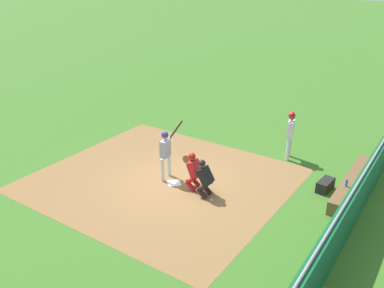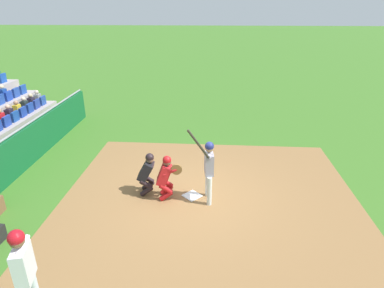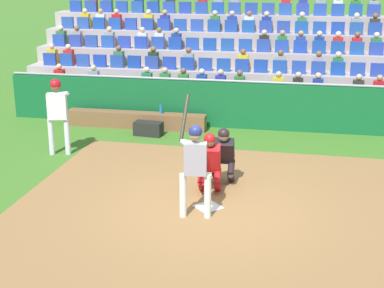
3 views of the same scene
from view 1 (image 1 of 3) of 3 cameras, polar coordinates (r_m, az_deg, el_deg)
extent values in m
plane|color=#3C6E24|center=(14.34, -2.46, -5.37)|extent=(160.00, 160.00, 0.00)
cube|color=olive|center=(14.61, -4.06, -4.83)|extent=(7.58, 8.35, 0.01)
cube|color=white|center=(14.34, -2.46, -5.32)|extent=(0.62, 0.62, 0.02)
cylinder|color=silver|center=(14.34, -4.03, -3.54)|extent=(0.14, 0.14, 0.83)
cylinder|color=silver|center=(14.68, -3.14, -2.83)|extent=(0.14, 0.14, 0.83)
cube|color=#948FA1|center=(14.20, -3.65, -0.61)|extent=(0.42, 0.26, 0.59)
sphere|color=#A17B52|center=(14.03, -3.69, 1.04)|extent=(0.22, 0.22, 0.22)
sphere|color=navy|center=(14.01, -3.70, 1.27)|extent=(0.24, 0.24, 0.24)
cylinder|color=#948FA1|center=(14.12, -3.49, 0.48)|extent=(0.44, 0.09, 0.14)
cylinder|color=#948FA1|center=(14.25, -3.17, 0.71)|extent=(0.17, 0.14, 0.13)
cylinder|color=#28261B|center=(13.98, -2.17, 1.98)|extent=(0.09, 0.58, 0.76)
sphere|color=black|center=(14.27, -2.98, 0.85)|extent=(0.06, 0.06, 0.06)
cylinder|color=#AE1418|center=(13.86, -0.15, -5.73)|extent=(0.17, 0.39, 0.34)
cylinder|color=#AE1418|center=(13.75, -0.15, -4.94)|extent=(0.17, 0.39, 0.33)
cylinder|color=#AE1418|center=(14.11, 0.48, -5.18)|extent=(0.17, 0.39, 0.34)
cylinder|color=#AE1418|center=(14.00, 0.48, -4.39)|extent=(0.17, 0.39, 0.33)
cube|color=red|center=(13.69, 0.36, -3.36)|extent=(0.45, 0.45, 0.60)
cube|color=#AE1418|center=(13.74, -0.08, -3.25)|extent=(0.40, 0.24, 0.45)
sphere|color=brown|center=(13.57, 0.00, -1.89)|extent=(0.22, 0.22, 0.22)
cube|color=black|center=(13.57, 0.00, -1.89)|extent=(0.21, 0.12, 0.20)
sphere|color=#AE1418|center=(13.54, 0.00, -1.66)|extent=(0.24, 0.24, 0.24)
cylinder|color=brown|center=(13.84, -0.68, -2.07)|extent=(0.09, 0.30, 0.30)
cylinder|color=red|center=(13.82, 0.01, -2.43)|extent=(0.18, 0.40, 0.22)
cylinder|color=black|center=(13.44, 1.41, -6.75)|extent=(0.16, 0.39, 0.34)
cylinder|color=black|center=(13.33, 1.42, -5.93)|extent=(0.16, 0.39, 0.33)
cylinder|color=black|center=(13.68, 2.08, -6.16)|extent=(0.16, 0.39, 0.34)
cylinder|color=black|center=(13.58, 2.09, -5.36)|extent=(0.16, 0.39, 0.33)
cube|color=black|center=(13.28, 1.84, -4.35)|extent=(0.44, 0.49, 0.60)
cube|color=black|center=(13.33, 1.41, -4.23)|extent=(0.39, 0.28, 0.43)
sphere|color=brown|center=(13.18, 1.35, -2.86)|extent=(0.22, 0.22, 0.22)
cube|color=black|center=(13.18, 1.35, -2.86)|extent=(0.20, 0.14, 0.19)
sphere|color=black|center=(13.15, 1.35, -2.62)|extent=(0.24, 0.24, 0.24)
cube|color=#12592D|center=(12.06, 20.16, -9.51)|extent=(13.54, 0.24, 1.28)
cylinder|color=gray|center=(11.72, 20.63, -6.70)|extent=(13.54, 0.07, 0.07)
cube|color=brown|center=(14.85, 20.72, -4.99)|extent=(3.96, 0.40, 0.44)
cylinder|color=blue|center=(14.06, 20.24, -4.97)|extent=(0.07, 0.07, 0.25)
cube|color=black|center=(14.52, 17.64, -5.35)|extent=(0.79, 0.44, 0.37)
cylinder|color=silver|center=(16.54, 13.09, -0.19)|extent=(0.16, 0.16, 0.89)
cylinder|color=silver|center=(16.19, 12.91, -0.71)|extent=(0.16, 0.16, 0.89)
cube|color=silver|center=(16.08, 13.24, 2.01)|extent=(0.49, 0.32, 0.63)
sphere|color=brown|center=(15.92, 13.40, 3.58)|extent=(0.23, 0.23, 0.23)
sphere|color=red|center=(15.90, 13.42, 3.79)|extent=(0.26, 0.26, 0.26)
cylinder|color=silver|center=(15.93, 13.23, 2.96)|extent=(0.49, 0.15, 0.14)
cylinder|color=silver|center=(15.77, 13.14, 2.75)|extent=(0.17, 0.12, 0.13)
camera|label=2|loc=(19.78, 10.29, 17.64)|focal=30.56mm
camera|label=3|loc=(19.53, -31.17, 13.09)|focal=54.07mm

